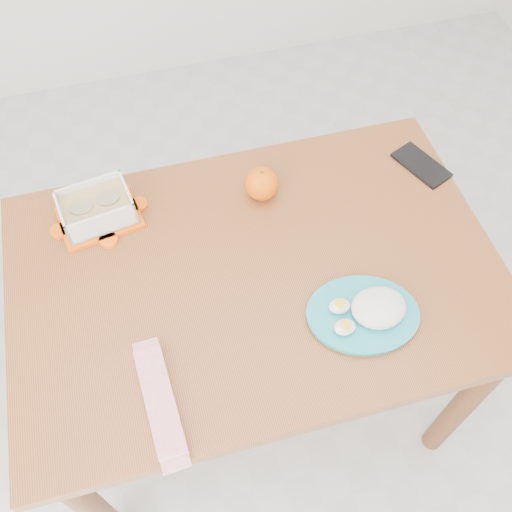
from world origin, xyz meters
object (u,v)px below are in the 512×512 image
object	(u,v)px
food_container	(97,209)
smartphone	(421,165)
dining_table	(256,294)
orange_fruit	(262,184)
rice_plate	(368,311)

from	to	relation	value
food_container	smartphone	bearing A→B (deg)	-12.25
dining_table	smartphone	xyz separation A→B (m)	(0.50, 0.20, 0.11)
dining_table	food_container	distance (m)	0.43
orange_fruit	rice_plate	size ratio (longest dim) A/B	0.29
orange_fruit	rice_plate	bearing A→B (deg)	-71.92
food_container	smartphone	world-z (taller)	food_container
food_container	rice_plate	world-z (taller)	food_container
dining_table	orange_fruit	distance (m)	0.27
food_container	smartphone	size ratio (longest dim) A/B	1.38
food_container	orange_fruit	distance (m)	0.40
smartphone	food_container	bearing A→B (deg)	153.98
dining_table	smartphone	bearing A→B (deg)	21.63
rice_plate	smartphone	size ratio (longest dim) A/B	1.90
smartphone	dining_table	bearing A→B (deg)	178.76
rice_plate	dining_table	bearing A→B (deg)	151.25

